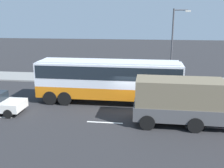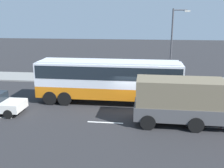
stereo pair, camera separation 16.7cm
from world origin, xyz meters
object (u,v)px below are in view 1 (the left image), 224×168
object	(u,v)px
coach_bus	(109,77)
cargo_truck	(194,101)
pedestrian_at_crossing	(104,70)
street_lamp	(174,42)
pedestrian_near_curb	(94,70)

from	to	relation	value
coach_bus	cargo_truck	bearing A→B (deg)	-32.00
pedestrian_at_crossing	street_lamp	world-z (taller)	street_lamp
pedestrian_near_curb	street_lamp	world-z (taller)	street_lamp
cargo_truck	pedestrian_at_crossing	distance (m)	14.23
pedestrian_near_curb	pedestrian_at_crossing	size ratio (longest dim) A/B	1.12
pedestrian_near_curb	street_lamp	distance (m)	8.92
coach_bus	pedestrian_at_crossing	world-z (taller)	coach_bus
coach_bus	pedestrian_near_curb	distance (m)	7.86
street_lamp	pedestrian_at_crossing	bearing A→B (deg)	165.53
cargo_truck	street_lamp	size ratio (longest dim) A/B	1.08
coach_bus	pedestrian_near_curb	bearing A→B (deg)	110.41
pedestrian_at_crossing	street_lamp	size ratio (longest dim) A/B	0.21
cargo_truck	pedestrian_near_curb	bearing A→B (deg)	128.55
pedestrian_near_curb	street_lamp	xyz separation A→B (m)	(8.24, -1.10, 3.23)
coach_bus	pedestrian_at_crossing	xyz separation A→B (m)	(-1.65, 8.11, -1.11)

